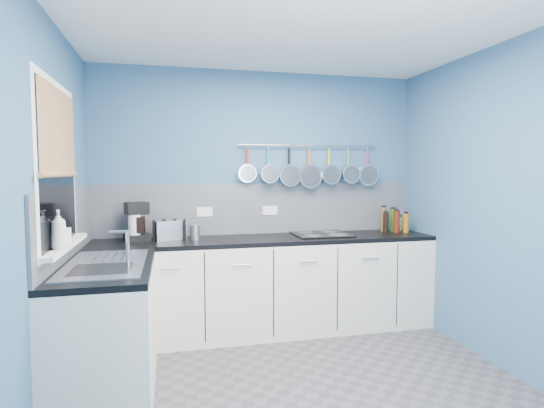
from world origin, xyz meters
name	(u,v)px	position (x,y,z in m)	size (l,w,h in m)	color
floor	(304,395)	(0.00, 0.00, -0.01)	(3.20, 3.00, 0.02)	#47474C
ceiling	(306,17)	(0.00, 0.00, 2.51)	(3.20, 3.00, 0.02)	white
wall_back	(259,198)	(0.00, 1.51, 1.25)	(3.20, 0.02, 2.50)	#355F83
wall_front	(446,254)	(0.00, -1.51, 1.25)	(3.20, 0.02, 2.50)	#355F83
wall_left	(40,218)	(-1.61, 0.00, 1.25)	(0.02, 3.00, 2.50)	#355F83
wall_right	(510,207)	(1.61, 0.00, 1.25)	(0.02, 3.00, 2.50)	#355F83
backsplash_back	(260,209)	(0.00, 1.49, 1.15)	(3.20, 0.02, 0.50)	slate
backsplash_left	(68,223)	(-1.59, 0.60, 1.15)	(0.02, 1.80, 0.50)	slate
cabinet_run_back	(266,287)	(0.00, 1.20, 0.43)	(3.20, 0.60, 0.86)	silver
worktop_back	(266,240)	(0.00, 1.20, 0.88)	(3.20, 0.60, 0.04)	black
cabinet_run_left	(108,333)	(-1.30, 0.30, 0.43)	(0.60, 1.20, 0.86)	silver
worktop_left	(106,267)	(-1.30, 0.30, 0.88)	(0.60, 1.20, 0.04)	black
window_frame	(58,167)	(-1.58, 0.30, 1.55)	(0.01, 1.00, 1.10)	white
window_glass	(58,167)	(-1.57, 0.30, 1.55)	(0.01, 0.90, 1.00)	black
bamboo_blind	(58,131)	(-1.56, 0.30, 1.77)	(0.01, 0.90, 0.55)	tan
window_sill	(65,246)	(-1.55, 0.30, 1.04)	(0.10, 0.98, 0.03)	white
sink_unit	(106,264)	(-1.30, 0.30, 0.90)	(0.50, 0.95, 0.01)	silver
mixer_tap	(128,249)	(-1.14, 0.12, 1.03)	(0.12, 0.08, 0.26)	silver
socket_left	(205,212)	(-0.55, 1.48, 1.13)	(0.15, 0.01, 0.09)	white
socket_right	(270,210)	(0.10, 1.48, 1.13)	(0.15, 0.01, 0.09)	white
pot_rail	(309,146)	(0.50, 1.45, 1.78)	(0.02, 0.02, 1.45)	silver
soap_bottle_a	(59,230)	(-1.53, 0.07, 1.17)	(0.09, 0.09, 0.24)	white
soap_bottle_b	(63,233)	(-1.53, 0.17, 1.14)	(0.08, 0.08, 0.17)	white
paper_towel	(135,228)	(-1.18, 1.22, 1.02)	(0.11, 0.11, 0.24)	white
coffee_maker	(137,222)	(-1.17, 1.27, 1.07)	(0.19, 0.22, 0.35)	black
toaster	(169,230)	(-0.88, 1.30, 0.99)	(0.27, 0.16, 0.17)	silver
canister	(195,232)	(-0.66, 1.22, 0.97)	(0.09, 0.09, 0.14)	silver
hob	(321,234)	(0.56, 1.24, 0.91)	(0.53, 0.47, 0.01)	black
pan_0	(247,164)	(-0.13, 1.44, 1.60)	(0.18, 0.06, 0.37)	silver
pan_1	(268,164)	(0.08, 1.44, 1.59)	(0.18, 0.11, 0.37)	silver
pan_2	(289,166)	(0.29, 1.44, 1.58)	(0.22, 0.08, 0.41)	silver
pan_3	(309,167)	(0.50, 1.44, 1.56)	(0.24, 0.08, 0.43)	silver
pan_4	(329,165)	(0.71, 1.44, 1.58)	(0.20, 0.10, 0.39)	silver
pan_5	(348,165)	(0.92, 1.44, 1.59)	(0.19, 0.11, 0.38)	silver
pan_6	(367,166)	(1.14, 1.44, 1.58)	(0.22, 0.07, 0.41)	silver
condiment_0	(399,224)	(1.45, 1.32, 0.97)	(0.05, 0.05, 0.15)	olive
condiment_1	(393,220)	(1.38, 1.33, 1.02)	(0.07, 0.07, 0.23)	#265919
condiment_2	(384,220)	(1.26, 1.31, 1.03)	(0.05, 0.05, 0.25)	brown
condiment_3	(406,223)	(1.46, 1.21, 1.00)	(0.06, 0.06, 0.19)	#8C5914
condiment_4	(396,222)	(1.36, 1.22, 1.01)	(0.06, 0.06, 0.22)	#4C190C
condiment_5	(386,223)	(1.25, 1.24, 1.00)	(0.06, 0.06, 0.20)	black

